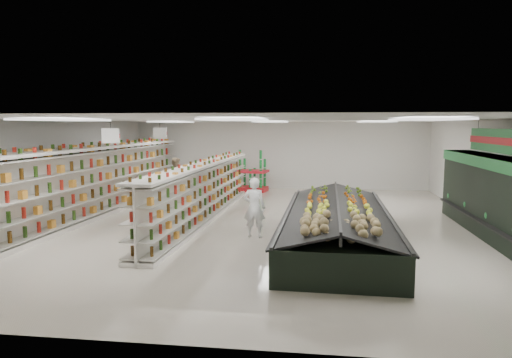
# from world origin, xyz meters

# --- Properties ---
(floor) EXTENTS (16.00, 16.00, 0.00)m
(floor) POSITION_xyz_m (0.00, 0.00, 0.00)
(floor) COLOR beige
(floor) RESTS_ON ground
(ceiling) EXTENTS (14.00, 16.00, 0.02)m
(ceiling) POSITION_xyz_m (0.00, 0.00, 3.20)
(ceiling) COLOR white
(ceiling) RESTS_ON wall_back
(wall_back) EXTENTS (14.00, 0.02, 3.20)m
(wall_back) POSITION_xyz_m (0.00, 8.00, 1.60)
(wall_back) COLOR silver
(wall_back) RESTS_ON floor
(wall_front) EXTENTS (14.00, 0.02, 3.20)m
(wall_front) POSITION_xyz_m (0.00, -8.00, 1.60)
(wall_front) COLOR silver
(wall_front) RESTS_ON floor
(wall_left) EXTENTS (0.02, 16.00, 3.20)m
(wall_left) POSITION_xyz_m (-7.00, 0.00, 1.60)
(wall_left) COLOR silver
(wall_left) RESTS_ON floor
(wall_right) EXTENTS (0.02, 16.00, 3.20)m
(wall_right) POSITION_xyz_m (7.00, 0.00, 1.60)
(wall_right) COLOR silver
(wall_right) RESTS_ON floor
(produce_wall_case) EXTENTS (0.93, 8.00, 2.20)m
(produce_wall_case) POSITION_xyz_m (6.53, -1.50, 1.24)
(produce_wall_case) COLOR black
(produce_wall_case) RESTS_ON floor
(aisle_sign_near) EXTENTS (0.52, 0.06, 0.75)m
(aisle_sign_near) POSITION_xyz_m (-3.80, -2.00, 2.75)
(aisle_sign_near) COLOR white
(aisle_sign_near) RESTS_ON ceiling
(aisle_sign_far) EXTENTS (0.52, 0.06, 0.75)m
(aisle_sign_far) POSITION_xyz_m (-3.80, 2.00, 2.75)
(aisle_sign_far) COLOR white
(aisle_sign_far) RESTS_ON ceiling
(hortifruti_banner) EXTENTS (0.12, 3.20, 0.95)m
(hortifruti_banner) POSITION_xyz_m (6.25, -1.50, 2.65)
(hortifruti_banner) COLOR #207B36
(hortifruti_banner) RESTS_ON ceiling
(gondola_left) EXTENTS (1.65, 13.51, 2.34)m
(gondola_left) POSITION_xyz_m (-5.63, 0.15, 1.07)
(gondola_left) COLOR white
(gondola_left) RESTS_ON floor
(gondola_center) EXTENTS (1.15, 10.48, 1.81)m
(gondola_center) POSITION_xyz_m (-1.86, 0.43, 0.83)
(gondola_center) COLOR white
(gondola_center) RESTS_ON floor
(produce_island) EXTENTS (2.98, 7.65, 1.13)m
(produce_island) POSITION_xyz_m (2.31, -1.98, 0.51)
(produce_island) COLOR black
(produce_island) RESTS_ON floor
(soda_endcap) EXTENTS (1.51, 1.15, 1.75)m
(soda_endcap) POSITION_xyz_m (-1.11, 6.80, 0.85)
(soda_endcap) COLOR red
(soda_endcap) RESTS_ON floor
(shopper_main) EXTENTS (0.63, 0.45, 1.64)m
(shopper_main) POSITION_xyz_m (0.11, -1.78, 0.82)
(shopper_main) COLOR white
(shopper_main) RESTS_ON floor
(shopper_background) EXTENTS (0.58, 0.85, 1.66)m
(shopper_background) POSITION_xyz_m (-4.14, 4.96, 0.83)
(shopper_background) COLOR tan
(shopper_background) RESTS_ON floor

